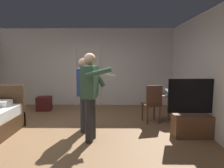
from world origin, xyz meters
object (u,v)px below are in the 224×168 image
tv_flatscreen (196,119)px  person_blue_shirt (91,91)px  wooden_chair (152,102)px  laptop (170,93)px  bottle_on_table (176,91)px  side_table (169,103)px  suitcase_dark (44,103)px  person_striped_shirt (84,89)px

tv_flatscreen → person_blue_shirt: bearing=-174.1°
wooden_chair → person_blue_shirt: 1.89m
wooden_chair → laptop: bearing=24.2°
tv_flatscreen → laptop: tv_flatscreen is taller
tv_flatscreen → bottle_on_table: tv_flatscreen is taller
side_table → wooden_chair: wooden_chair is taller
wooden_chair → suitcase_dark: 3.49m
wooden_chair → person_striped_shirt: 1.80m
bottle_on_table → suitcase_dark: size_ratio=0.62×
side_table → bottle_on_table: 0.38m
side_table → person_blue_shirt: person_blue_shirt is taller
bottle_on_table → person_striped_shirt: (-2.31, -0.73, 0.15)m
tv_flatscreen → person_blue_shirt: (-2.21, -0.23, 0.64)m
person_blue_shirt → person_striped_shirt: size_ratio=1.06×
tv_flatscreen → wooden_chair: (-0.76, 0.89, 0.17)m
laptop → wooden_chair: wooden_chair is taller
tv_flatscreen → suitcase_dark: size_ratio=2.78×
person_striped_shirt → bottle_on_table: bearing=17.6°
wooden_chair → person_blue_shirt: size_ratio=0.56×
bottle_on_table → person_blue_shirt: bearing=-148.1°
person_blue_shirt → person_striped_shirt: person_blue_shirt is taller
tv_flatscreen → person_striped_shirt: bearing=172.0°
tv_flatscreen → wooden_chair: 1.19m
tv_flatscreen → wooden_chair: size_ratio=1.25×
person_blue_shirt → suitcase_dark: 3.07m
bottle_on_table → person_striped_shirt: size_ratio=0.17×
laptop → suitcase_dark: 3.91m
laptop → person_striped_shirt: bearing=-160.2°
person_blue_shirt → side_table: bearing=35.3°
laptop → suitcase_dark: laptop is taller
bottle_on_table → suitcase_dark: bottle_on_table is taller
tv_flatscreen → person_striped_shirt: (-2.42, 0.34, 0.60)m
bottle_on_table → tv_flatscreen: bearing=-83.9°
tv_flatscreen → person_striped_shirt: size_ratio=0.75×
laptop → bottle_on_table: size_ratio=1.48×
laptop → wooden_chair: bearing=-155.8°
wooden_chair → person_blue_shirt: (-1.45, -1.12, 0.47)m
side_table → tv_flatscreen: bearing=-77.6°
bottle_on_table → person_striped_shirt: bearing=-162.4°
laptop → wooden_chair: (-0.49, -0.22, -0.21)m
laptop → person_striped_shirt: person_striped_shirt is taller
bottle_on_table → wooden_chair: 0.73m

